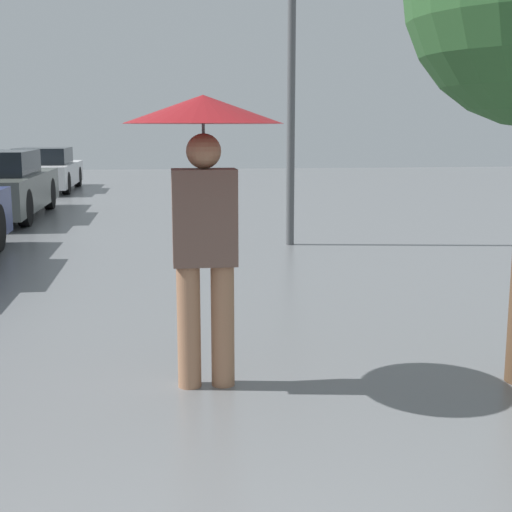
# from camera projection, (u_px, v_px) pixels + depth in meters

# --- Properties ---
(pedestrian) EXTENTS (1.03, 1.03, 1.93)m
(pedestrian) POSITION_uv_depth(u_px,v_px,m) (204.00, 164.00, 4.57)
(pedestrian) COLOR #9E7051
(pedestrian) RESTS_ON ground_plane
(parked_car_farthest) EXTENTS (1.62, 4.25, 1.19)m
(parked_car_farthest) POSITION_uv_depth(u_px,v_px,m) (45.00, 171.00, 19.79)
(parked_car_farthest) COLOR silver
(parked_car_farthest) RESTS_ON ground_plane
(street_lamp) EXTENTS (0.40, 0.40, 4.89)m
(street_lamp) POSITION_uv_depth(u_px,v_px,m) (292.00, 3.00, 10.05)
(street_lamp) COLOR #515456
(street_lamp) RESTS_ON ground_plane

